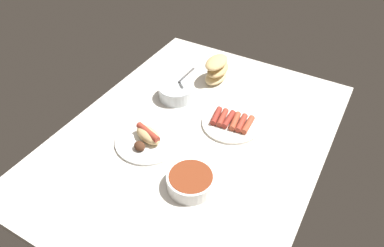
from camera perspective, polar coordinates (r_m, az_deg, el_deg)
name	(u,v)px	position (r cm, az deg, el deg)	size (l,w,h in cm)	color
ground_plane	(194,138)	(131.83, 0.28, -2.40)	(120.00, 90.00, 3.00)	silver
plate_sausages	(232,122)	(135.41, 6.35, 0.20)	(22.42, 22.42, 3.28)	white
bowl_chili	(191,181)	(112.79, -0.19, -9.11)	(15.28, 15.28, 4.98)	white
plate_hotdog_assembled	(148,138)	(128.28, -7.00, -2.37)	(24.26, 24.26, 5.61)	white
bread_stack	(217,69)	(156.16, 3.98, 8.62)	(14.46, 8.94, 10.80)	#E5C689
bowl_coleslaw	(176,91)	(146.64, -2.51, 5.16)	(14.36, 14.36, 15.23)	silver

